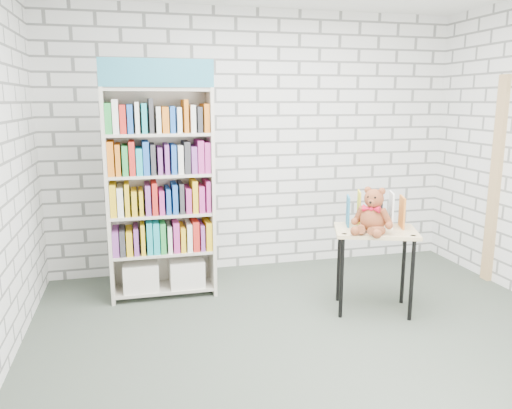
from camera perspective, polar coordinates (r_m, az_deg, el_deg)
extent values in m
plane|color=#3F493D|center=(4.03, 7.35, -15.65)|extent=(4.50, 4.50, 0.00)
cube|color=silver|center=(5.50, 0.17, 7.10)|extent=(4.50, 0.02, 2.80)
cube|color=beige|center=(4.76, -16.54, 0.79)|extent=(0.03, 0.38, 1.96)
cube|color=beige|center=(4.80, -5.17, 1.34)|extent=(0.03, 0.38, 1.96)
cube|color=beige|center=(4.93, -10.95, 1.45)|extent=(0.98, 0.02, 1.96)
cube|color=teal|center=(4.50, -11.25, 14.56)|extent=(0.98, 0.02, 0.24)
cube|color=beige|center=(5.00, -10.42, -9.30)|extent=(0.92, 0.36, 0.03)
cube|color=beige|center=(4.88, -10.58, -5.23)|extent=(0.92, 0.36, 0.03)
cube|color=beige|center=(4.79, -10.75, -0.98)|extent=(0.92, 0.36, 0.03)
cube|color=beige|center=(4.72, -10.92, 3.41)|extent=(0.92, 0.36, 0.03)
cube|color=beige|center=(4.69, -11.10, 7.90)|extent=(0.92, 0.36, 0.03)
cube|color=beige|center=(4.68, -11.29, 12.71)|extent=(0.92, 0.36, 0.03)
cube|color=silver|center=(4.95, -13.03, -7.87)|extent=(0.33, 0.32, 0.26)
cube|color=silver|center=(4.97, -7.95, -7.59)|extent=(0.33, 0.32, 0.26)
cube|color=blue|center=(4.84, -10.64, -3.62)|extent=(0.92, 0.32, 0.26)
cube|color=green|center=(4.75, -10.81, 0.69)|extent=(0.92, 0.32, 0.26)
cube|color=orange|center=(4.70, -10.98, 5.14)|extent=(0.92, 0.32, 0.26)
cube|color=#BF338C|center=(4.67, -11.16, 9.67)|extent=(0.92, 0.32, 0.26)
cube|color=tan|center=(4.48, 13.51, -2.98)|extent=(0.82, 0.69, 0.03)
cylinder|color=black|center=(4.38, 9.75, -8.28)|extent=(0.03, 0.03, 0.72)
cylinder|color=black|center=(4.74, 9.44, -6.73)|extent=(0.03, 0.03, 0.72)
cylinder|color=black|center=(4.47, 17.38, -8.28)|extent=(0.03, 0.03, 0.72)
cylinder|color=black|center=(4.81, 16.49, -6.76)|extent=(0.03, 0.03, 0.72)
cylinder|color=black|center=(4.28, 10.07, -3.35)|extent=(0.05, 0.05, 0.01)
cylinder|color=black|center=(4.36, 17.52, -3.44)|extent=(0.05, 0.05, 0.01)
cube|color=#226B93|center=(4.53, 10.47, -0.61)|extent=(0.09, 0.21, 0.29)
cube|color=yellow|center=(4.54, 11.66, -0.63)|extent=(0.09, 0.21, 0.29)
cube|color=#FF3D1B|center=(4.55, 12.83, -0.65)|extent=(0.09, 0.21, 0.29)
cube|color=black|center=(4.56, 14.01, -0.68)|extent=(0.09, 0.21, 0.29)
cube|color=white|center=(4.57, 15.17, -0.70)|extent=(0.09, 0.21, 0.29)
cube|color=#C36922|center=(4.59, 16.33, -0.72)|extent=(0.09, 0.21, 0.29)
ellipsoid|color=brown|center=(4.36, 13.24, -1.59)|extent=(0.23, 0.20, 0.23)
sphere|color=brown|center=(4.32, 13.33, 0.66)|extent=(0.16, 0.16, 0.16)
sphere|color=brown|center=(4.34, 12.67, 1.63)|extent=(0.06, 0.06, 0.06)
sphere|color=brown|center=(4.31, 14.20, 1.48)|extent=(0.06, 0.06, 0.06)
sphere|color=brown|center=(4.26, 13.06, 0.23)|extent=(0.07, 0.07, 0.07)
sphere|color=black|center=(4.26, 12.72, 0.84)|extent=(0.02, 0.02, 0.02)
sphere|color=black|center=(4.25, 13.45, 0.76)|extent=(0.02, 0.02, 0.02)
sphere|color=black|center=(4.24, 12.95, 0.23)|extent=(0.02, 0.02, 0.02)
cylinder|color=brown|center=(4.37, 11.73, -1.06)|extent=(0.10, 0.14, 0.16)
cylinder|color=brown|center=(4.31, 14.64, -1.39)|extent=(0.14, 0.09, 0.16)
sphere|color=brown|center=(4.38, 11.22, -1.90)|extent=(0.07, 0.07, 0.07)
sphere|color=brown|center=(4.30, 14.96, -2.33)|extent=(0.07, 0.07, 0.07)
cylinder|color=brown|center=(4.29, 11.91, -2.73)|extent=(0.14, 0.19, 0.09)
cylinder|color=brown|center=(4.25, 13.60, -2.93)|extent=(0.19, 0.14, 0.09)
sphere|color=brown|center=(4.23, 11.24, -2.99)|extent=(0.08, 0.08, 0.08)
sphere|color=brown|center=(4.18, 13.66, -3.28)|extent=(0.08, 0.08, 0.08)
cone|color=red|center=(4.29, 12.55, -0.43)|extent=(0.09, 0.09, 0.06)
cone|color=red|center=(4.27, 13.53, -0.54)|extent=(0.09, 0.09, 0.06)
sphere|color=red|center=(4.28, 13.03, -0.49)|extent=(0.04, 0.04, 0.04)
cube|color=tan|center=(5.61, 25.66, 2.44)|extent=(0.05, 0.12, 2.10)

